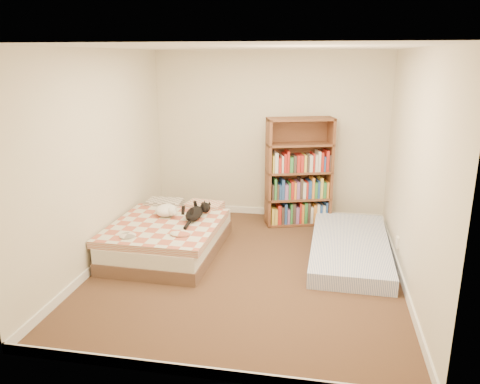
% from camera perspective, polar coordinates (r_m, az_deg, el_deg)
% --- Properties ---
extents(room, '(3.51, 4.01, 2.51)m').
position_cam_1_polar(room, '(5.20, 0.94, 2.72)').
color(room, '#4A321F').
rests_on(room, ground).
extents(bed, '(1.33, 1.79, 0.47)m').
position_cam_1_polar(bed, '(6.06, -8.56, -5.20)').
color(bed, brown).
rests_on(bed, room).
extents(bookshelf, '(1.04, 0.60, 1.58)m').
position_cam_1_polar(bookshelf, '(6.93, 7.15, 0.73)').
color(bookshelf, brown).
rests_on(bookshelf, room).
extents(floor_mattress, '(0.99, 2.11, 0.19)m').
position_cam_1_polar(floor_mattress, '(6.10, 13.24, -6.56)').
color(floor_mattress, '#7586C4').
rests_on(floor_mattress, room).
extents(black_cat, '(0.35, 0.75, 0.17)m').
position_cam_1_polar(black_cat, '(5.98, -5.48, -2.50)').
color(black_cat, black).
rests_on(black_cat, bed).
extents(white_dog, '(0.33, 0.35, 0.15)m').
position_cam_1_polar(white_dog, '(6.11, -8.93, -2.23)').
color(white_dog, white).
rests_on(white_dog, bed).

